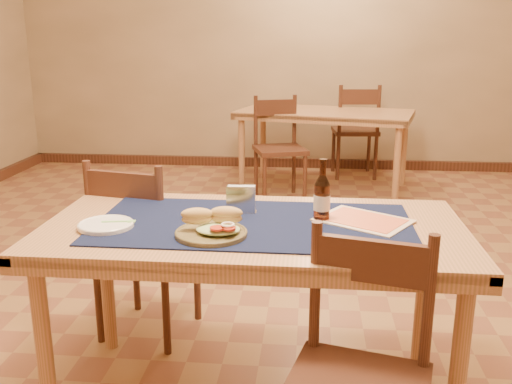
# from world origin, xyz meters

# --- Properties ---
(room) EXTENTS (6.04, 7.04, 2.84)m
(room) POSITION_xyz_m (0.00, 0.00, 1.40)
(room) COLOR #986C42
(room) RESTS_ON ground
(main_table) EXTENTS (1.60, 0.80, 0.75)m
(main_table) POSITION_xyz_m (0.00, -0.80, 0.67)
(main_table) COLOR tan
(main_table) RESTS_ON ground
(placemat) EXTENTS (1.20, 0.60, 0.01)m
(placemat) POSITION_xyz_m (0.00, -0.80, 0.75)
(placemat) COLOR #0E1534
(placemat) RESTS_ON main_table
(baseboard) EXTENTS (6.00, 7.00, 0.10)m
(baseboard) POSITION_xyz_m (0.00, 0.00, 0.05)
(baseboard) COLOR #472619
(baseboard) RESTS_ON ground
(back_table) EXTENTS (1.76, 1.16, 0.75)m
(back_table) POSITION_xyz_m (0.34, 2.63, 0.67)
(back_table) COLOR tan
(back_table) RESTS_ON ground
(chair_main_far) EXTENTS (0.50, 0.50, 0.91)m
(chair_main_far) POSITION_xyz_m (-0.58, -0.34, 0.47)
(chair_main_far) COLOR #472619
(chair_main_far) RESTS_ON ground
(chair_main_near) EXTENTS (0.50, 0.50, 0.89)m
(chair_main_near) POSITION_xyz_m (0.37, -1.34, 0.46)
(chair_main_near) COLOR #472619
(chair_main_near) RESTS_ON ground
(chair_back_near) EXTENTS (0.53, 0.53, 0.92)m
(chair_back_near) POSITION_xyz_m (-0.07, 2.20, 0.48)
(chair_back_near) COLOR #472619
(chair_back_near) RESTS_ON ground
(chair_back_far) EXTENTS (0.49, 0.49, 0.97)m
(chair_back_far) POSITION_xyz_m (0.67, 3.09, 0.50)
(chair_back_far) COLOR #472619
(chair_back_far) RESTS_ON ground
(sandwich_plate) EXTENTS (0.26, 0.26, 0.10)m
(sandwich_plate) POSITION_xyz_m (-0.13, -0.95, 0.78)
(sandwich_plate) COLOR brown
(sandwich_plate) RESTS_ON placemat
(side_plate) EXTENTS (0.21, 0.21, 0.02)m
(side_plate) POSITION_xyz_m (-0.54, -0.90, 0.77)
(side_plate) COLOR white
(side_plate) RESTS_ON placemat
(fork) EXTENTS (0.13, 0.03, 0.00)m
(fork) POSITION_xyz_m (-0.49, -0.88, 0.77)
(fork) COLOR #95E97F
(fork) RESTS_ON side_plate
(beer_bottle) EXTENTS (0.06, 0.06, 0.24)m
(beer_bottle) POSITION_xyz_m (0.26, -0.74, 0.84)
(beer_bottle) COLOR #401A0B
(beer_bottle) RESTS_ON placemat
(napkin_holder) EXTENTS (0.13, 0.05, 0.11)m
(napkin_holder) POSITION_xyz_m (-0.06, -0.67, 0.81)
(napkin_holder) COLOR silver
(napkin_holder) RESTS_ON placemat
(menu_card) EXTENTS (0.41, 0.38, 0.01)m
(menu_card) POSITION_xyz_m (0.42, -0.74, 0.76)
(menu_card) COLOR beige
(menu_card) RESTS_ON placemat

